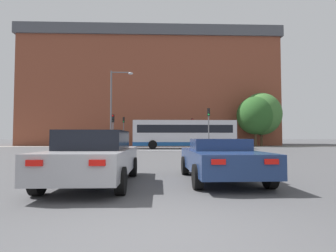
% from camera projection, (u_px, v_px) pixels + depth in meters
% --- Properties ---
extents(ground_plane, '(400.00, 400.00, 0.00)m').
position_uv_depth(ground_plane, '(165.00, 238.00, 3.39)').
color(ground_plane, '#474749').
extents(stop_line_strip, '(7.67, 0.30, 0.01)m').
position_uv_depth(stop_line_strip, '(160.00, 151.00, 25.90)').
color(stop_line_strip, silver).
rests_on(stop_line_strip, ground_plane).
extents(far_pavement, '(68.52, 2.50, 0.01)m').
position_uv_depth(far_pavement, '(160.00, 146.00, 38.27)').
color(far_pavement, gray).
rests_on(far_pavement, ground_plane).
extents(brick_civic_building, '(43.20, 16.38, 21.24)m').
position_uv_depth(brick_civic_building, '(151.00, 92.00, 49.39)').
color(brick_civic_building, brown).
rests_on(brick_civic_building, ground_plane).
extents(car_saloon_left, '(2.09, 4.62, 1.50)m').
position_uv_depth(car_saloon_left, '(95.00, 157.00, 7.35)').
color(car_saloon_left, '#9E9EA3').
rests_on(car_saloon_left, ground_plane).
extents(car_roadster_right, '(2.14, 4.37, 1.26)m').
position_uv_depth(car_roadster_right, '(220.00, 159.00, 7.98)').
color(car_roadster_right, navy).
rests_on(car_roadster_right, ground_plane).
extents(bus_crossing_lead, '(11.90, 2.67, 3.30)m').
position_uv_depth(bus_crossing_lead, '(184.00, 134.00, 30.89)').
color(bus_crossing_lead, silver).
rests_on(bus_crossing_lead, ground_plane).
extents(traffic_light_far_right, '(0.26, 0.31, 4.07)m').
position_uv_depth(traffic_light_far_right, '(192.00, 128.00, 37.77)').
color(traffic_light_far_right, slate).
rests_on(traffic_light_far_right, ground_plane).
extents(traffic_light_near_right, '(0.26, 0.31, 4.34)m').
position_uv_depth(traffic_light_near_right, '(209.00, 122.00, 27.12)').
color(traffic_light_near_right, slate).
rests_on(traffic_light_near_right, ground_plane).
extents(traffic_light_near_left, '(0.26, 0.31, 3.67)m').
position_uv_depth(traffic_light_near_left, '(113.00, 126.00, 26.77)').
color(traffic_light_near_left, slate).
rests_on(traffic_light_near_left, ground_plane).
extents(traffic_light_far_left, '(0.26, 0.31, 4.21)m').
position_uv_depth(traffic_light_far_left, '(124.00, 127.00, 37.17)').
color(traffic_light_far_left, slate).
rests_on(traffic_light_far_left, ground_plane).
extents(street_lamp_junction, '(2.25, 0.36, 7.98)m').
position_uv_depth(street_lamp_junction, '(115.00, 102.00, 26.06)').
color(street_lamp_junction, slate).
rests_on(street_lamp_junction, ground_plane).
extents(pedestrian_waiting, '(0.44, 0.32, 1.70)m').
position_uv_depth(pedestrian_waiting, '(106.00, 140.00, 37.66)').
color(pedestrian_waiting, black).
rests_on(pedestrian_waiting, ground_plane).
extents(tree_by_building, '(6.10, 6.10, 8.09)m').
position_uv_depth(tree_by_building, '(261.00, 114.00, 39.88)').
color(tree_by_building, '#4C3823').
rests_on(tree_by_building, ground_plane).
extents(tree_kerbside, '(5.36, 5.36, 7.39)m').
position_uv_depth(tree_kerbside, '(255.00, 115.00, 38.81)').
color(tree_kerbside, '#4C3823').
rests_on(tree_kerbside, ground_plane).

